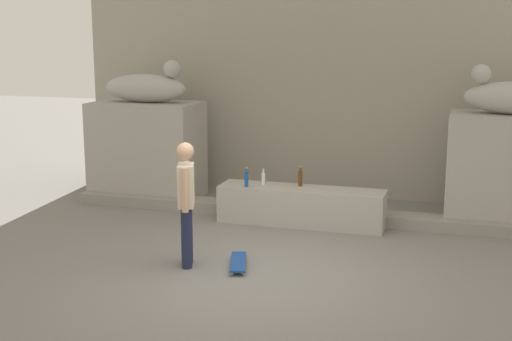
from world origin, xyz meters
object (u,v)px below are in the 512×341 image
Objects in this scene: bottle_clear at (263,178)px; bottle_blue at (246,179)px; skater at (186,199)px; bottle_brown at (300,178)px; skateboard at (238,262)px; statue_reclining_left at (147,87)px.

bottle_blue reaches higher than bottle_clear.
skater is at bearing -97.12° from bottle_clear.
bottle_brown is (0.82, 0.31, 0.00)m from bottle_blue.
skateboard is (0.67, 0.16, -0.86)m from skater.
skater is 2.03× the size of skateboard.
bottle_blue is (0.11, 2.23, -0.19)m from skater.
bottle_blue is at bearing -127.69° from bottle_clear.
statue_reclining_left reaches higher than bottle_brown.
bottle_clear is at bearing -175.66° from bottle_brown.
skateboard is 2.54× the size of bottle_brown.
bottle_brown is (0.61, 0.05, 0.03)m from bottle_clear.
skateboard is 2.50m from bottle_brown.
bottle_blue reaches higher than skateboard.
bottle_clear reaches higher than skateboard.
bottle_clear is at bearing -18.81° from statue_reclining_left.
statue_reclining_left reaches higher than skateboard.
bottle_blue is 0.98× the size of bottle_brown.
bottle_clear is (2.49, -0.89, -1.36)m from statue_reclining_left.
statue_reclining_left is at bearing -166.41° from skater.
statue_reclining_left is 3.48m from bottle_brown.
skateboard is at bearing -47.78° from statue_reclining_left.
bottle_clear is (-0.35, 2.34, 0.64)m from skateboard.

